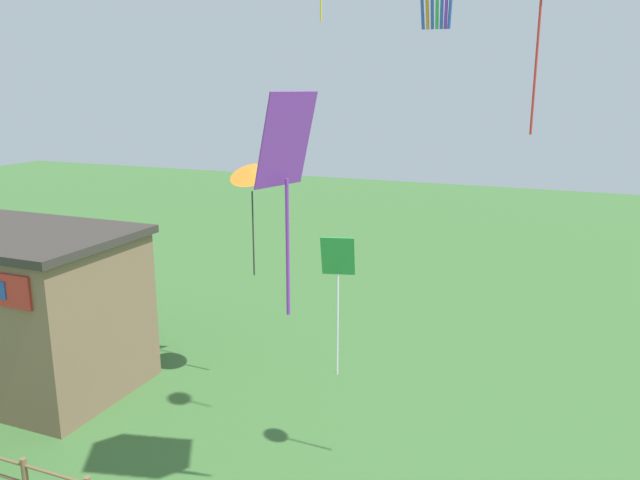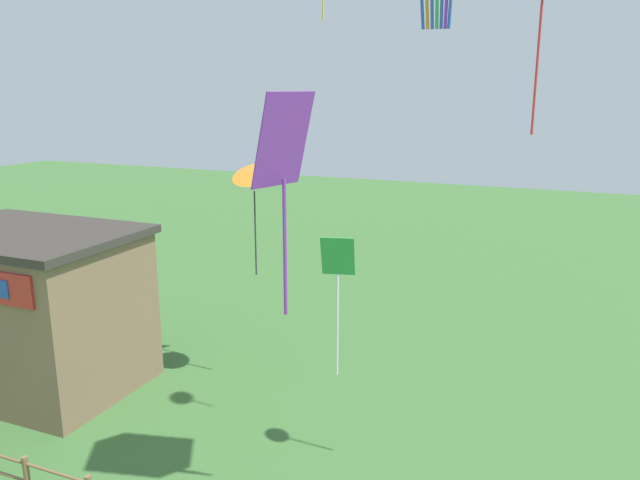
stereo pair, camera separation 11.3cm
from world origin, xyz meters
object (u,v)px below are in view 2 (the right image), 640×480
object	(u,v)px
seaside_building	(30,308)
kite_purple_streamer	(284,159)
kite_green_diamond	(338,278)
kite_orange_delta	(254,175)

from	to	relation	value
seaside_building	kite_purple_streamer	bearing A→B (deg)	-27.47
seaside_building	kite_green_diamond	size ratio (longest dim) A/B	2.31
kite_purple_streamer	seaside_building	bearing A→B (deg)	152.53
kite_orange_delta	seaside_building	bearing A→B (deg)	-155.67
seaside_building	kite_purple_streamer	xyz separation A→B (m)	(11.90, -6.19, 5.79)
kite_green_diamond	kite_orange_delta	distance (m)	7.30
kite_purple_streamer	kite_orange_delta	distance (m)	10.74
seaside_building	kite_purple_streamer	world-z (taller)	kite_purple_streamer
kite_purple_streamer	kite_orange_delta	xyz separation A→B (m)	(-5.46, 9.09, -1.65)
kite_green_diamond	kite_purple_streamer	xyz separation A→B (m)	(0.67, -3.69, 2.73)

